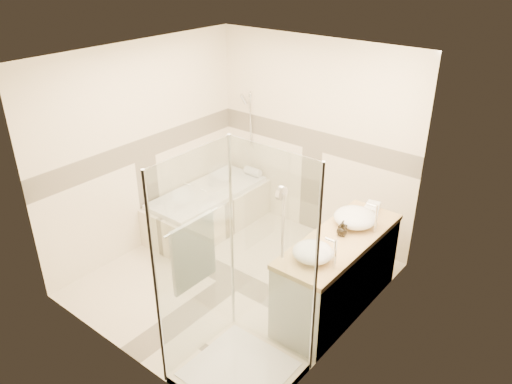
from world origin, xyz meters
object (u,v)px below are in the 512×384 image
Objects in this scene: vessel_sink_near at (355,217)px; bathtub at (208,208)px; shower_enclosure at (234,321)px; vanity at (338,273)px; amenity_bottle_a at (343,228)px; amenity_bottle_b at (342,230)px; vessel_sink_far at (313,252)px.

bathtub is at bearing 178.83° from vessel_sink_near.
bathtub is at bearing 138.90° from shower_enclosure.
bathtub is 3.92× the size of vessel_sink_near.
bathtub is 1.05× the size of vanity.
vessel_sink_near is 2.77× the size of amenity_bottle_a.
amenity_bottle_b is at bearing -90.00° from vessel_sink_near.
shower_enclosure is 13.05× the size of amenity_bottle_a.
amenity_bottle_a is (-0.02, 0.06, 0.50)m from vanity.
vessel_sink_far is at bearing -21.26° from bathtub.
bathtub is 2.22m from vessel_sink_near.
bathtub is 2.24m from amenity_bottle_a.
amenity_bottle_b reaches higher than bathtub.
shower_enclosure reaches higher than vessel_sink_near.
amenity_bottle_b is at bearing 78.29° from shower_enclosure.
amenity_bottle_a is (0.00, 0.54, 0.00)m from vessel_sink_far.
vessel_sink_near is at bearing 80.19° from shower_enclosure.
shower_enclosure is at bearing -101.71° from amenity_bottle_b.
vanity is at bearing 87.61° from vessel_sink_far.
shower_enclosure is 1.66m from vessel_sink_near.
bathtub is 2.47m from shower_enclosure.
shower_enclosure is at bearing -109.00° from vessel_sink_far.
shower_enclosure is 1.42m from amenity_bottle_a.
vessel_sink_near reaches higher than amenity_bottle_a.
amenity_bottle_a is at bearing 90.00° from vessel_sink_far.
vessel_sink_near is at bearing -1.17° from bathtub.
vessel_sink_far is 0.54m from amenity_bottle_a.
vessel_sink_near is (-0.02, 0.31, 0.51)m from vanity.
vanity is at bearing -9.25° from bathtub.
shower_enclosure is 1.40m from amenity_bottle_b.
vanity is 12.14× the size of amenity_bottle_b.
shower_enclosure reaches higher than vanity.
vessel_sink_far is at bearing -90.00° from amenity_bottle_b.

